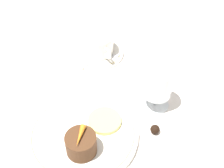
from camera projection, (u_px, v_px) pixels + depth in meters
The scene contains 10 objects.
ground_plane at pixel (103, 127), 0.73m from camera, with size 3.00×3.00×0.00m, color white.
dinner_plate at pixel (84, 135), 0.70m from camera, with size 0.25×0.25×0.01m.
saucer at pixel (97, 52), 0.91m from camera, with size 0.15×0.15×0.01m.
coffee_cup at pixel (97, 43), 0.88m from camera, with size 0.12×0.09×0.06m.
spoon at pixel (104, 59), 0.88m from camera, with size 0.02×0.12×0.00m.
wine_glass at pixel (158, 85), 0.73m from camera, with size 0.07×0.07×0.12m.
dessert_cake at pixel (81, 144), 0.65m from camera, with size 0.07×0.07×0.05m.
carrot_garnish at pixel (80, 136), 0.63m from camera, with size 0.04×0.04×0.01m.
pineapple_slice at pixel (106, 122), 0.72m from camera, with size 0.08×0.08×0.01m.
chocolate_truffle at pixel (155, 129), 0.71m from camera, with size 0.02×0.02×0.02m.
Camera 1 is at (0.38, -0.22, 0.59)m, focal length 50.00 mm.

